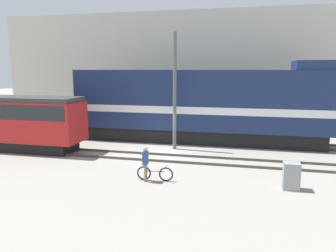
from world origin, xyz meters
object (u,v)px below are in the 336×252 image
bicycle (155,174)px  utility_pole_left (175,92)px  streetcar (14,119)px  freight_locomotive (202,105)px  signal_box (291,176)px  person (145,160)px

bicycle → utility_pole_left: (-0.42, 6.38, 3.43)m
streetcar → freight_locomotive: bearing=23.7°
freight_locomotive → signal_box: bearing=-59.5°
freight_locomotive → utility_pole_left: utility_pole_left is taller
streetcar → signal_box: streetcar is taller
streetcar → bicycle: 11.34m
signal_box → person: bearing=-175.9°
person → signal_box: bearing=4.1°
freight_locomotive → signal_box: freight_locomotive is taller
bicycle → signal_box: signal_box is taller
freight_locomotive → bicycle: (-1.05, -8.92, -2.37)m
streetcar → person: bearing=-21.6°
person → utility_pole_left: bearing=90.1°
streetcar → bicycle: (10.54, -3.84, -1.66)m
signal_box → utility_pole_left: bearing=137.1°
bicycle → utility_pole_left: 7.26m
bicycle → utility_pole_left: utility_pole_left is taller
person → bicycle: bearing=22.8°
person → utility_pole_left: utility_pole_left is taller
freight_locomotive → utility_pole_left: bearing=-120.1°
utility_pole_left → signal_box: (6.55, -6.08, -3.17)m
person → signal_box: 6.56m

